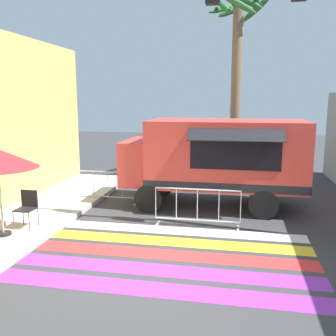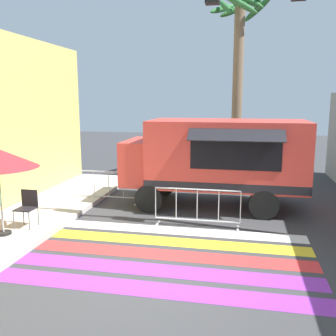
{
  "view_description": "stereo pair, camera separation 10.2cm",
  "coord_description": "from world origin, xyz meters",
  "px_view_note": "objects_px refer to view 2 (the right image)",
  "views": [
    {
      "loc": [
        1.47,
        -6.8,
        3.3
      ],
      "look_at": [
        -0.38,
        2.96,
        1.48
      ],
      "focal_mm": 40.0,
      "sensor_mm": 36.0,
      "label": 1
    },
    {
      "loc": [
        1.58,
        -6.78,
        3.3
      ],
      "look_at": [
        -0.38,
        2.96,
        1.48
      ],
      "focal_mm": 40.0,
      "sensor_mm": 36.0,
      "label": 2
    }
  ],
  "objects_px": {
    "palm_tree": "(239,59)",
    "barricade_side": "(109,187)",
    "food_truck": "(213,155)",
    "folding_chair": "(27,205)",
    "barricade_front": "(197,208)",
    "traffic_signal_pole": "(303,27)"
  },
  "relations": [
    {
      "from": "palm_tree",
      "to": "barricade_side",
      "type": "bearing_deg",
      "value": -131.82
    },
    {
      "from": "food_truck",
      "to": "barricade_side",
      "type": "height_order",
      "value": "food_truck"
    },
    {
      "from": "folding_chair",
      "to": "barricade_front",
      "type": "relative_size",
      "value": 0.41
    },
    {
      "from": "traffic_signal_pole",
      "to": "barricade_front",
      "type": "xyz_separation_m",
      "value": [
        -2.32,
        0.36,
        -4.34
      ]
    },
    {
      "from": "folding_chair",
      "to": "palm_tree",
      "type": "bearing_deg",
      "value": 37.09
    },
    {
      "from": "traffic_signal_pole",
      "to": "palm_tree",
      "type": "bearing_deg",
      "value": 102.71
    },
    {
      "from": "traffic_signal_pole",
      "to": "palm_tree",
      "type": "xyz_separation_m",
      "value": [
        -1.49,
        6.59,
        0.02
      ]
    },
    {
      "from": "barricade_front",
      "to": "barricade_side",
      "type": "distance_m",
      "value": 3.6
    },
    {
      "from": "food_truck",
      "to": "traffic_signal_pole",
      "type": "xyz_separation_m",
      "value": [
        2.1,
        -2.43,
        3.25
      ]
    },
    {
      "from": "food_truck",
      "to": "traffic_signal_pole",
      "type": "height_order",
      "value": "traffic_signal_pole"
    },
    {
      "from": "food_truck",
      "to": "palm_tree",
      "type": "xyz_separation_m",
      "value": [
        0.61,
        4.16,
        3.27
      ]
    },
    {
      "from": "folding_chair",
      "to": "palm_tree",
      "type": "distance_m",
      "value": 9.84
    },
    {
      "from": "food_truck",
      "to": "palm_tree",
      "type": "relative_size",
      "value": 0.75
    },
    {
      "from": "folding_chair",
      "to": "barricade_side",
      "type": "bearing_deg",
      "value": 51.63
    },
    {
      "from": "folding_chair",
      "to": "barricade_side",
      "type": "xyz_separation_m",
      "value": [
        1.06,
        2.97,
        -0.19
      ]
    },
    {
      "from": "traffic_signal_pole",
      "to": "barricade_front",
      "type": "height_order",
      "value": "traffic_signal_pole"
    },
    {
      "from": "barricade_front",
      "to": "barricade_side",
      "type": "relative_size",
      "value": 1.13
    },
    {
      "from": "barricade_front",
      "to": "palm_tree",
      "type": "xyz_separation_m",
      "value": [
        0.83,
        6.23,
        4.36
      ]
    },
    {
      "from": "barricade_front",
      "to": "barricade_side",
      "type": "height_order",
      "value": "same"
    },
    {
      "from": "food_truck",
      "to": "traffic_signal_pole",
      "type": "distance_m",
      "value": 4.57
    },
    {
      "from": "traffic_signal_pole",
      "to": "barricade_front",
      "type": "relative_size",
      "value": 3.0
    },
    {
      "from": "barricade_front",
      "to": "traffic_signal_pole",
      "type": "bearing_deg",
      "value": -8.89
    }
  ]
}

